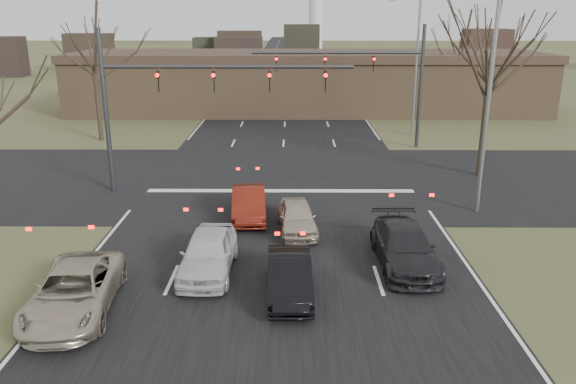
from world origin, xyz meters
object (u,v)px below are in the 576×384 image
mast_arm_near (172,91)px  car_silver_suv (74,291)px  streetlight_right_near (486,88)px  car_white_sedan (208,253)px  car_silver_ahead (297,217)px  streetlight_right_far (414,58)px  car_black_hatch (290,276)px  building (307,81)px  car_red_ahead (249,203)px  car_charcoal_sedan (405,247)px  mast_arm_far (378,72)px

mast_arm_near → car_silver_suv: bearing=-93.5°
streetlight_right_near → car_silver_suv: 18.03m
car_white_sedan → car_silver_ahead: 4.99m
streetlight_right_far → car_black_hatch: (-8.82, -24.97, -4.94)m
building → car_red_ahead: building is taller
car_charcoal_sedan → car_white_sedan: bearing=-175.8°
car_black_hatch → car_red_ahead: 7.33m
mast_arm_near → car_white_sedan: size_ratio=2.81×
car_silver_suv → car_white_sedan: (3.64, 2.72, 0.04)m
car_black_hatch → car_red_ahead: car_red_ahead is taller
mast_arm_near → car_white_sedan: bearing=-72.8°
mast_arm_far → car_white_sedan: size_ratio=2.58×
car_silver_suv → car_red_ahead: 9.44m
streetlight_right_near → car_red_ahead: 11.31m
car_white_sedan → streetlight_right_near: bearing=30.6°
mast_arm_far → streetlight_right_near: streetlight_right_near is taller
mast_arm_near → streetlight_right_near: size_ratio=1.21×
streetlight_right_far → streetlight_right_near: bearing=-91.7°
building → car_silver_suv: size_ratio=8.50×
building → streetlight_right_near: (6.82, -28.00, 2.92)m
building → streetlight_right_far: streetlight_right_far is taller
building → car_charcoal_sedan: bearing=-85.6°
car_charcoal_sedan → car_silver_ahead: 5.00m
streetlight_right_near → car_black_hatch: (-8.32, -7.97, -4.94)m
car_charcoal_sedan → streetlight_right_far: bearing=77.1°
streetlight_right_far → car_charcoal_sedan: streetlight_right_far is taller
mast_arm_far → car_silver_ahead: mast_arm_far is taller
streetlight_right_near → streetlight_right_far: size_ratio=1.00×
mast_arm_far → car_black_hatch: (-5.68, -20.97, -4.37)m
building → mast_arm_far: size_ratio=3.81×
car_silver_suv → streetlight_right_near: bearing=26.4°
car_black_hatch → car_charcoal_sedan: size_ratio=0.82×
car_black_hatch → mast_arm_near: bearing=115.9°
streetlight_right_far → mast_arm_near: bearing=-136.1°
streetlight_right_far → car_red_ahead: streetlight_right_far is taller
building → car_red_ahead: (-3.33, -28.87, -1.99)m
car_silver_suv → car_white_sedan: 4.54m
car_black_hatch → car_charcoal_sedan: 4.66m
streetlight_right_far → car_silver_ahead: 21.83m
car_red_ahead → streetlight_right_near: bearing=0.5°
car_charcoal_sedan → car_silver_ahead: size_ratio=1.31×
building → car_silver_suv: building is taller
car_silver_suv → car_black_hatch: bearing=4.7°
mast_arm_near → mast_arm_far: size_ratio=1.09×
mast_arm_near → car_charcoal_sedan: size_ratio=2.52×
mast_arm_near → car_silver_ahead: size_ratio=3.30×
streetlight_right_near → streetlight_right_far: bearing=88.3°
car_white_sedan → car_silver_ahead: car_white_sedan is taller
mast_arm_far → car_red_ahead: 16.36m
building → car_silver_ahead: bearing=-92.3°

